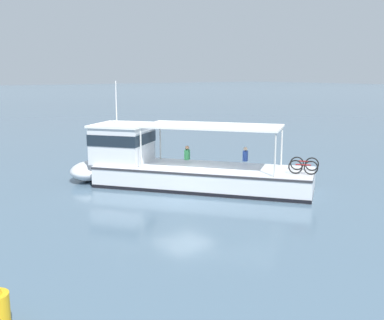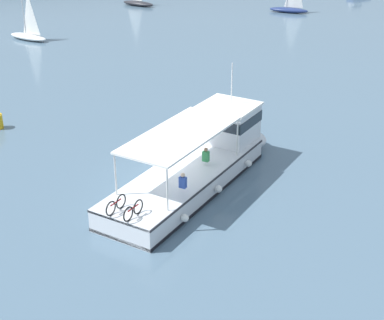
% 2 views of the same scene
% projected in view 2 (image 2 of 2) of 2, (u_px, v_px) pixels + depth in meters
% --- Properties ---
extents(ground_plane, '(400.00, 400.00, 0.00)m').
position_uv_depth(ground_plane, '(169.00, 179.00, 29.17)').
color(ground_plane, slate).
extents(ferry_main, '(12.08, 10.00, 5.32)m').
position_uv_depth(ferry_main, '(202.00, 160.00, 28.91)').
color(ferry_main, silver).
rests_on(ferry_main, ground).
extents(sailboat_near_starboard, '(3.82, 4.77, 5.40)m').
position_uv_depth(sailboat_near_starboard, '(138.00, 2.00, 73.63)').
color(sailboat_near_starboard, '#232328').
rests_on(sailboat_near_starboard, ground).
extents(sailboat_far_right, '(4.34, 4.43, 5.40)m').
position_uv_depth(sailboat_far_right, '(289.00, 8.00, 69.46)').
color(sailboat_far_right, navy).
rests_on(sailboat_far_right, ground).
extents(sailboat_horizon_west, '(3.83, 4.77, 5.40)m').
position_uv_depth(sailboat_horizon_west, '(28.00, 34.00, 56.52)').
color(sailboat_horizon_west, white).
rests_on(sailboat_horizon_west, ground).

